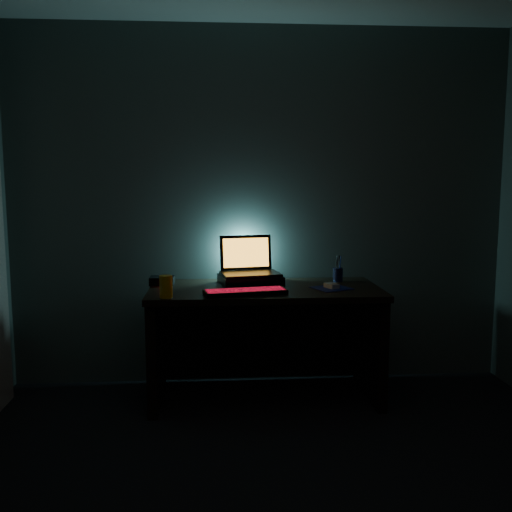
{
  "coord_description": "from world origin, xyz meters",
  "views": [
    {
      "loc": [
        -0.31,
        -2.02,
        1.45
      ],
      "look_at": [
        -0.06,
        1.57,
        0.96
      ],
      "focal_mm": 40.0,
      "sensor_mm": 36.0,
      "label": 1
    }
  ],
  "objects_px": {
    "keyboard": "(245,292)",
    "pen_cup": "(338,275)",
    "juice_glass": "(166,287)",
    "mouse": "(332,286)",
    "router": "(162,281)",
    "laptop": "(248,265)"
  },
  "relations": [
    {
      "from": "laptop",
      "to": "mouse",
      "type": "bearing_deg",
      "value": -35.75
    },
    {
      "from": "keyboard",
      "to": "pen_cup",
      "type": "bearing_deg",
      "value": 20.8
    },
    {
      "from": "pen_cup",
      "to": "juice_glass",
      "type": "distance_m",
      "value": 1.23
    },
    {
      "from": "pen_cup",
      "to": "keyboard",
      "type": "bearing_deg",
      "value": -148.93
    },
    {
      "from": "keyboard",
      "to": "mouse",
      "type": "height_order",
      "value": "mouse"
    },
    {
      "from": "keyboard",
      "to": "juice_glass",
      "type": "bearing_deg",
      "value": 177.39
    },
    {
      "from": "keyboard",
      "to": "juice_glass",
      "type": "distance_m",
      "value": 0.48
    },
    {
      "from": "keyboard",
      "to": "mouse",
      "type": "xyz_separation_m",
      "value": [
        0.57,
        0.15,
        0.0
      ]
    },
    {
      "from": "router",
      "to": "pen_cup",
      "type": "bearing_deg",
      "value": 1.92
    },
    {
      "from": "mouse",
      "to": "juice_glass",
      "type": "xyz_separation_m",
      "value": [
        -1.04,
        -0.21,
        0.05
      ]
    },
    {
      "from": "juice_glass",
      "to": "mouse",
      "type": "bearing_deg",
      "value": 11.6
    },
    {
      "from": "pen_cup",
      "to": "juice_glass",
      "type": "relative_size",
      "value": 0.71
    },
    {
      "from": "keyboard",
      "to": "laptop",
      "type": "bearing_deg",
      "value": 73.64
    },
    {
      "from": "mouse",
      "to": "juice_glass",
      "type": "bearing_deg",
      "value": 167.03
    },
    {
      "from": "juice_glass",
      "to": "keyboard",
      "type": "bearing_deg",
      "value": 7.67
    },
    {
      "from": "laptop",
      "to": "pen_cup",
      "type": "bearing_deg",
      "value": -10.43
    },
    {
      "from": "mouse",
      "to": "router",
      "type": "height_order",
      "value": "router"
    },
    {
      "from": "keyboard",
      "to": "juice_glass",
      "type": "height_order",
      "value": "juice_glass"
    },
    {
      "from": "mouse",
      "to": "router",
      "type": "distance_m",
      "value": 1.13
    },
    {
      "from": "keyboard",
      "to": "router",
      "type": "xyz_separation_m",
      "value": [
        -0.54,
        0.37,
        0.01
      ]
    },
    {
      "from": "keyboard",
      "to": "pen_cup",
      "type": "distance_m",
      "value": 0.77
    },
    {
      "from": "juice_glass",
      "to": "router",
      "type": "height_order",
      "value": "juice_glass"
    }
  ]
}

